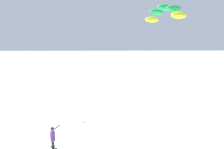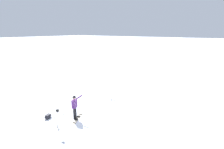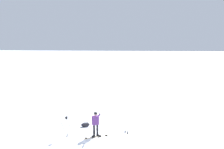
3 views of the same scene
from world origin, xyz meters
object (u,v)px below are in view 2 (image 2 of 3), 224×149
(camera_tripod, at_px, (58,116))
(snowboard, at_px, (77,118))
(snowboarder, at_px, (75,105))
(gear_bag_large, at_px, (48,116))
(ski_poles, at_px, (113,104))

(camera_tripod, bearing_deg, snowboard, 9.70)
(snowboarder, height_order, gear_bag_large, snowboarder)
(snowboard, height_order, gear_bag_large, gear_bag_large)
(gear_bag_large, xyz_separation_m, ski_poles, (3.17, -3.21, 0.61))
(snowboard, relative_size, ski_poles, 1.39)
(camera_tripod, height_order, ski_poles, camera_tripod)
(snowboarder, distance_m, gear_bag_large, 2.05)
(snowboard, xyz_separation_m, gear_bag_large, (-1.14, 1.67, 0.13))
(snowboard, height_order, ski_poles, ski_poles)
(snowboarder, distance_m, snowboard, 0.98)
(snowboard, distance_m, gear_bag_large, 2.03)
(gear_bag_large, bearing_deg, snowboard, -55.72)
(snowboard, distance_m, camera_tripod, 2.12)
(snowboard, bearing_deg, gear_bag_large, 124.28)
(snowboarder, xyz_separation_m, gear_bag_large, (-1.08, 1.52, -0.84))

